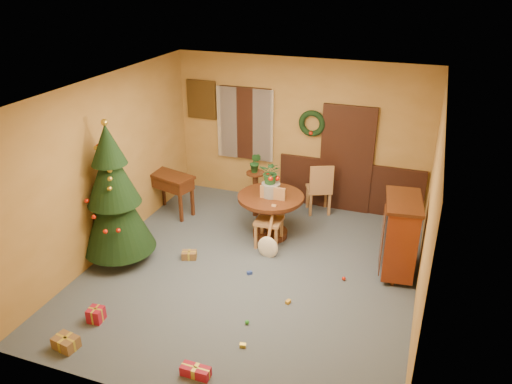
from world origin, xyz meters
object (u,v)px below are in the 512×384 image
at_px(dining_table, 271,208).
at_px(chair_near, 270,215).
at_px(christmas_tree, 114,197).
at_px(writing_desk, 171,184).
at_px(sideboard, 400,234).

relative_size(dining_table, chair_near, 1.14).
relative_size(chair_near, christmas_tree, 0.43).
xyz_separation_m(dining_table, writing_desk, (-2.08, 0.21, 0.06)).
xyz_separation_m(christmas_tree, writing_desk, (-0.00, 1.75, -0.52)).
distance_m(chair_near, sideboard, 2.16).
relative_size(writing_desk, sideboard, 0.79).
bearing_deg(christmas_tree, writing_desk, 90.00).
bearing_deg(sideboard, dining_table, 169.72).
xyz_separation_m(chair_near, writing_desk, (-2.15, 0.44, 0.07)).
relative_size(dining_table, sideboard, 0.92).
distance_m(dining_table, chair_near, 0.24).
xyz_separation_m(dining_table, chair_near, (0.07, -0.23, -0.01)).
height_order(dining_table, sideboard, sideboard).
bearing_deg(writing_desk, christmas_tree, -90.00).
relative_size(chair_near, sideboard, 0.81).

